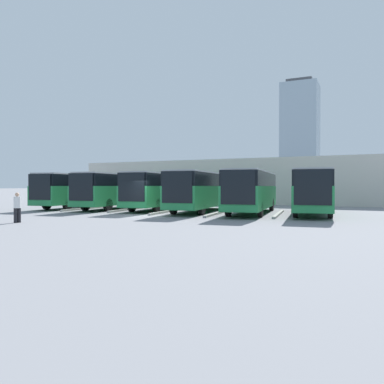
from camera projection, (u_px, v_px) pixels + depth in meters
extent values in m
plane|color=gray|center=(144.00, 215.00, 26.70)|extent=(600.00, 600.00, 0.00)
cube|color=#238447|center=(313.00, 197.00, 27.84)|extent=(3.83, 11.81, 1.65)
cube|color=black|center=(313.00, 179.00, 27.82)|extent=(3.77, 11.63, 1.01)
cube|color=black|center=(313.00, 187.00, 22.30)|extent=(2.17, 0.30, 2.16)
cube|color=#238447|center=(313.00, 210.00, 22.31)|extent=(2.34, 0.34, 0.40)
cube|color=silver|center=(313.00, 172.00, 27.81)|extent=(3.68, 11.33, 0.12)
cylinder|color=black|center=(330.00, 210.00, 24.09)|extent=(0.42, 1.09, 1.06)
cylinder|color=black|center=(295.00, 210.00, 24.76)|extent=(0.42, 1.09, 1.06)
cylinder|color=black|center=(326.00, 205.00, 30.93)|extent=(0.42, 1.09, 1.06)
cylinder|color=black|center=(299.00, 205.00, 31.60)|extent=(0.42, 1.09, 1.06)
cube|color=#9E9E99|center=(279.00, 214.00, 27.18)|extent=(1.10, 7.28, 0.15)
cube|color=#238447|center=(252.00, 197.00, 28.69)|extent=(3.83, 11.81, 1.65)
cube|color=black|center=(252.00, 179.00, 28.67)|extent=(3.77, 11.63, 1.01)
cube|color=black|center=(238.00, 187.00, 23.15)|extent=(2.17, 0.30, 2.16)
cube|color=#238447|center=(238.00, 209.00, 23.17)|extent=(2.34, 0.34, 0.40)
cube|color=silver|center=(252.00, 172.00, 28.66)|extent=(3.68, 11.33, 0.12)
cylinder|color=black|center=(260.00, 210.00, 24.95)|extent=(0.42, 1.09, 1.06)
cylinder|color=black|center=(228.00, 209.00, 25.62)|extent=(0.42, 1.09, 1.06)
cylinder|color=black|center=(272.00, 204.00, 31.79)|extent=(0.42, 1.09, 1.06)
cylinder|color=black|center=(246.00, 204.00, 32.46)|extent=(0.42, 1.09, 1.06)
cube|color=#9E9E99|center=(218.00, 213.00, 28.03)|extent=(1.10, 7.28, 0.15)
cube|color=#238447|center=(201.00, 196.00, 30.66)|extent=(3.83, 11.81, 1.65)
cube|color=black|center=(201.00, 180.00, 30.64)|extent=(3.77, 11.63, 1.01)
cube|color=black|center=(177.00, 187.00, 25.12)|extent=(2.17, 0.30, 2.16)
cube|color=#238447|center=(177.00, 207.00, 25.13)|extent=(2.34, 0.34, 0.40)
cube|color=silver|center=(201.00, 173.00, 30.63)|extent=(3.68, 11.33, 0.12)
cylinder|color=black|center=(202.00, 208.00, 26.92)|extent=(0.42, 1.09, 1.06)
cylinder|color=black|center=(174.00, 207.00, 27.59)|extent=(0.42, 1.09, 1.06)
cylinder|color=black|center=(224.00, 203.00, 33.75)|extent=(0.42, 1.09, 1.06)
cylinder|color=black|center=(201.00, 203.00, 34.42)|extent=(0.42, 1.09, 1.06)
cube|color=#9E9E99|center=(168.00, 211.00, 30.00)|extent=(1.10, 7.28, 0.15)
cube|color=#238447|center=(161.00, 195.00, 33.36)|extent=(3.83, 11.81, 1.65)
cube|color=black|center=(161.00, 180.00, 33.34)|extent=(3.77, 11.63, 1.01)
cube|color=black|center=(131.00, 187.00, 27.82)|extent=(2.17, 0.30, 2.16)
cube|color=#238447|center=(131.00, 205.00, 27.84)|extent=(2.34, 0.34, 0.40)
cube|color=silver|center=(161.00, 174.00, 33.33)|extent=(3.68, 11.33, 0.12)
cylinder|color=black|center=(157.00, 206.00, 29.62)|extent=(0.42, 1.09, 1.06)
cylinder|color=black|center=(132.00, 205.00, 30.29)|extent=(0.42, 1.09, 1.06)
cylinder|color=black|center=(186.00, 202.00, 36.46)|extent=(0.42, 1.09, 1.06)
cylinder|color=black|center=(165.00, 202.00, 37.13)|extent=(0.42, 1.09, 1.06)
cube|color=#9E9E99|center=(130.00, 209.00, 32.71)|extent=(1.10, 7.28, 0.15)
cube|color=#238447|center=(118.00, 195.00, 34.68)|extent=(3.83, 11.81, 1.65)
cube|color=black|center=(118.00, 181.00, 34.66)|extent=(3.77, 11.63, 1.01)
cube|color=black|center=(81.00, 187.00, 29.14)|extent=(2.17, 0.30, 2.16)
cube|color=#238447|center=(81.00, 204.00, 29.15)|extent=(2.34, 0.34, 0.40)
cube|color=silver|center=(118.00, 175.00, 34.65)|extent=(3.68, 11.33, 0.12)
cylinder|color=black|center=(108.00, 205.00, 30.94)|extent=(0.42, 1.09, 1.06)
cylinder|color=black|center=(85.00, 205.00, 31.61)|extent=(0.42, 1.09, 1.06)
cylinder|color=black|center=(145.00, 202.00, 37.77)|extent=(0.42, 1.09, 1.06)
cylinder|color=black|center=(126.00, 201.00, 38.44)|extent=(0.42, 1.09, 1.06)
cube|color=#9E9E99|center=(87.00, 208.00, 34.02)|extent=(1.10, 7.28, 0.15)
cube|color=#238447|center=(81.00, 195.00, 36.44)|extent=(3.83, 11.81, 1.65)
cube|color=black|center=(81.00, 181.00, 36.42)|extent=(3.77, 11.63, 1.01)
cube|color=black|center=(39.00, 187.00, 30.90)|extent=(2.17, 0.30, 2.16)
cube|color=#238447|center=(39.00, 203.00, 30.92)|extent=(2.34, 0.34, 0.40)
cube|color=silver|center=(81.00, 175.00, 36.41)|extent=(3.68, 11.33, 0.12)
cylinder|color=black|center=(67.00, 204.00, 32.70)|extent=(0.42, 1.09, 1.06)
cylinder|color=black|center=(47.00, 204.00, 33.37)|extent=(0.42, 1.09, 1.06)
cylinder|color=black|center=(110.00, 201.00, 39.54)|extent=(0.42, 1.09, 1.06)
cylinder|color=black|center=(92.00, 201.00, 40.21)|extent=(0.42, 1.09, 1.06)
cylinder|color=black|center=(15.00, 215.00, 21.31)|extent=(0.23, 0.23, 0.84)
cylinder|color=black|center=(19.00, 215.00, 21.47)|extent=(0.23, 0.23, 0.84)
cylinder|color=silver|center=(17.00, 202.00, 21.38)|extent=(0.46, 0.46, 0.66)
sphere|color=tan|center=(17.00, 194.00, 21.37)|extent=(0.23, 0.23, 0.23)
cube|color=beige|center=(240.00, 182.00, 47.24)|extent=(41.04, 8.53, 5.28)
cube|color=silver|center=(252.00, 165.00, 52.43)|extent=(41.04, 3.00, 0.24)
cylinder|color=slate|center=(365.00, 183.00, 47.46)|extent=(0.20, 0.20, 5.03)
cylinder|color=slate|center=(166.00, 184.00, 59.48)|extent=(0.20, 0.20, 5.03)
cube|color=#93A8B7|center=(300.00, 137.00, 233.58)|extent=(21.80, 21.80, 65.48)
cube|color=#4C4C51|center=(300.00, 83.00, 233.05)|extent=(15.26, 15.26, 2.40)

